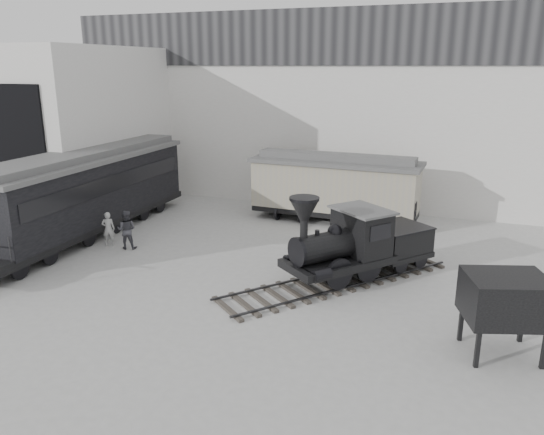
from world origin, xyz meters
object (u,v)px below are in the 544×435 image
at_px(visitor_a, 108,229).
at_px(coal_hopper, 505,304).
at_px(boxcar, 335,186).
at_px(locomotive, 354,248).
at_px(passenger_coach, 87,192).
at_px(visitor_b, 127,230).

height_order(visitor_a, coal_hopper, coal_hopper).
bearing_deg(boxcar, locomotive, -68.64).
bearing_deg(locomotive, passenger_coach, -146.04).
xyz_separation_m(locomotive, coal_hopper, (5.09, -4.11, 0.27)).
relative_size(boxcar, coal_hopper, 3.42).
bearing_deg(locomotive, visitor_a, -141.26).
relative_size(visitor_b, coal_hopper, 0.67).
height_order(locomotive, visitor_a, locomotive).
bearing_deg(passenger_coach, coal_hopper, -16.70).
xyz_separation_m(locomotive, passenger_coach, (-13.32, 1.32, 0.83)).
xyz_separation_m(boxcar, coal_hopper, (7.64, -11.72, -0.34)).
bearing_deg(visitor_a, locomotive, 150.22).
bearing_deg(passenger_coach, boxcar, 30.03).
height_order(boxcar, passenger_coach, passenger_coach).
bearing_deg(boxcar, visitor_a, -137.04).
relative_size(passenger_coach, visitor_b, 8.10).
xyz_separation_m(passenger_coach, visitor_a, (1.94, -1.14, -1.32)).
relative_size(visitor_a, visitor_b, 0.90).
bearing_deg(coal_hopper, locomotive, 123.65).
bearing_deg(passenger_coach, locomotive, -5.93).
bearing_deg(boxcar, visitor_b, -133.27).
distance_m(visitor_a, coal_hopper, 17.04).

